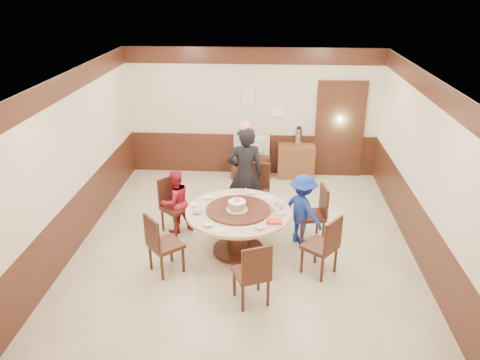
# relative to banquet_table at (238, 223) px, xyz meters

# --- Properties ---
(room) EXTENTS (6.00, 6.04, 2.84)m
(room) POSITION_rel_banquet_table_xyz_m (0.09, 0.43, 0.55)
(room) COLOR beige
(room) RESTS_ON ground
(banquet_table) EXTENTS (1.67, 1.67, 0.78)m
(banquet_table) POSITION_rel_banquet_table_xyz_m (0.00, 0.00, 0.00)
(banquet_table) COLOR #3D1C13
(banquet_table) RESTS_ON ground
(chair_0) EXTENTS (0.52, 0.51, 0.97)m
(chair_0) POSITION_rel_banquet_table_xyz_m (1.21, 0.47, -0.23)
(chair_0) COLOR #3D1C13
(chair_0) RESTS_ON ground
(chair_1) EXTENTS (0.49, 0.50, 0.97)m
(chair_1) POSITION_rel_banquet_table_xyz_m (0.26, 1.32, -0.23)
(chair_1) COLOR #3D1C13
(chair_1) RESTS_ON ground
(chair_2) EXTENTS (0.62, 0.62, 0.97)m
(chair_2) POSITION_rel_banquet_table_xyz_m (-1.14, 0.62, -0.23)
(chair_2) COLOR #3D1C13
(chair_2) RESTS_ON ground
(chair_3) EXTENTS (0.62, 0.62, 0.97)m
(chair_3) POSITION_rel_banquet_table_xyz_m (-1.07, -0.63, -0.23)
(chair_3) COLOR #3D1C13
(chair_3) RESTS_ON ground
(chair_4) EXTENTS (0.58, 0.58, 0.97)m
(chair_4) POSITION_rel_banquet_table_xyz_m (0.27, -1.27, -0.23)
(chair_4) COLOR #3D1C13
(chair_4) RESTS_ON ground
(chair_5) EXTENTS (0.62, 0.62, 0.97)m
(chair_5) POSITION_rel_banquet_table_xyz_m (1.27, -0.52, -0.23)
(chair_5) COLOR #3D1C13
(chair_5) RESTS_ON ground
(person_standing) EXTENTS (0.71, 0.52, 1.79)m
(person_standing) POSITION_rel_banquet_table_xyz_m (0.04, 1.13, 0.36)
(person_standing) COLOR black
(person_standing) RESTS_ON ground
(person_red) EXTENTS (0.70, 0.68, 1.13)m
(person_red) POSITION_rel_banquet_table_xyz_m (-1.13, 0.63, 0.03)
(person_red) COLOR #AD1729
(person_red) RESTS_ON ground
(person_blue) EXTENTS (0.87, 0.89, 1.22)m
(person_blue) POSITION_rel_banquet_table_xyz_m (1.04, 0.37, 0.08)
(person_blue) COLOR navy
(person_blue) RESTS_ON ground
(birthday_cake) EXTENTS (0.34, 0.34, 0.22)m
(birthday_cake) POSITION_rel_banquet_table_xyz_m (-0.02, -0.03, 0.32)
(birthday_cake) COLOR white
(birthday_cake) RESTS_ON banquet_table
(teapot_left) EXTENTS (0.17, 0.15, 0.13)m
(teapot_left) POSITION_rel_banquet_table_xyz_m (-0.63, -0.15, 0.28)
(teapot_left) COLOR white
(teapot_left) RESTS_ON banquet_table
(teapot_right) EXTENTS (0.17, 0.15, 0.13)m
(teapot_right) POSITION_rel_banquet_table_xyz_m (0.56, 0.24, 0.28)
(teapot_right) COLOR white
(teapot_right) RESTS_ON banquet_table
(bowl_0) EXTENTS (0.14, 0.14, 0.03)m
(bowl_0) POSITION_rel_banquet_table_xyz_m (-0.52, 0.39, 0.23)
(bowl_0) COLOR white
(bowl_0) RESTS_ON banquet_table
(bowl_1) EXTENTS (0.14, 0.14, 0.05)m
(bowl_1) POSITION_rel_banquet_table_xyz_m (0.35, -0.56, 0.24)
(bowl_1) COLOR white
(bowl_1) RESTS_ON banquet_table
(bowl_2) EXTENTS (0.14, 0.14, 0.04)m
(bowl_2) POSITION_rel_banquet_table_xyz_m (-0.41, -0.52, 0.23)
(bowl_2) COLOR white
(bowl_2) RESTS_ON banquet_table
(bowl_3) EXTENTS (0.13, 0.13, 0.04)m
(bowl_3) POSITION_rel_banquet_table_xyz_m (0.66, -0.11, 0.24)
(bowl_3) COLOR white
(bowl_3) RESTS_ON banquet_table
(bowl_4) EXTENTS (0.15, 0.15, 0.04)m
(bowl_4) POSITION_rel_banquet_table_xyz_m (-0.70, 0.12, 0.23)
(bowl_4) COLOR white
(bowl_4) RESTS_ON banquet_table
(bowl_5) EXTENTS (0.12, 0.12, 0.04)m
(bowl_5) POSITION_rel_banquet_table_xyz_m (0.18, 0.63, 0.24)
(bowl_5) COLOR white
(bowl_5) RESTS_ON banquet_table
(saucer_near) EXTENTS (0.18, 0.18, 0.01)m
(saucer_near) POSITION_rel_banquet_table_xyz_m (-0.25, -0.65, 0.22)
(saucer_near) COLOR white
(saucer_near) RESTS_ON banquet_table
(saucer_far) EXTENTS (0.18, 0.18, 0.01)m
(saucer_far) POSITION_rel_banquet_table_xyz_m (0.45, 0.50, 0.22)
(saucer_far) COLOR white
(saucer_far) RESTS_ON banquet_table
(shrimp_platter) EXTENTS (0.30, 0.20, 0.06)m
(shrimp_platter) POSITION_rel_banquet_table_xyz_m (0.56, -0.40, 0.24)
(shrimp_platter) COLOR white
(shrimp_platter) RESTS_ON banquet_table
(bottle_0) EXTENTS (0.06, 0.06, 0.16)m
(bottle_0) POSITION_rel_banquet_table_xyz_m (0.53, -0.09, 0.30)
(bottle_0) COLOR white
(bottle_0) RESTS_ON banquet_table
(bottle_1) EXTENTS (0.06, 0.06, 0.16)m
(bottle_1) POSITION_rel_banquet_table_xyz_m (0.67, 0.01, 0.30)
(bottle_1) COLOR white
(bottle_1) RESTS_ON banquet_table
(tv_stand) EXTENTS (0.85, 0.45, 0.50)m
(tv_stand) POSITION_rel_banquet_table_xyz_m (0.06, 3.17, -0.28)
(tv_stand) COLOR #3D1C13
(tv_stand) RESTS_ON ground
(television) EXTENTS (0.81, 0.21, 0.46)m
(television) POSITION_rel_banquet_table_xyz_m (0.06, 3.17, 0.20)
(television) COLOR gray
(television) RESTS_ON tv_stand
(side_cabinet) EXTENTS (0.80, 0.40, 0.75)m
(side_cabinet) POSITION_rel_banquet_table_xyz_m (1.07, 3.20, -0.16)
(side_cabinet) COLOR brown
(side_cabinet) RESTS_ON ground
(thermos) EXTENTS (0.15, 0.15, 0.38)m
(thermos) POSITION_rel_banquet_table_xyz_m (1.10, 3.20, 0.41)
(thermos) COLOR silver
(thermos) RESTS_ON side_cabinet
(notice_left) EXTENTS (0.25, 0.00, 0.35)m
(notice_left) POSITION_rel_banquet_table_xyz_m (-0.02, 3.37, 1.22)
(notice_left) COLOR white
(notice_left) RESTS_ON room
(notice_right) EXTENTS (0.30, 0.00, 0.22)m
(notice_right) POSITION_rel_banquet_table_xyz_m (0.63, 3.37, 0.92)
(notice_right) COLOR white
(notice_right) RESTS_ON room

